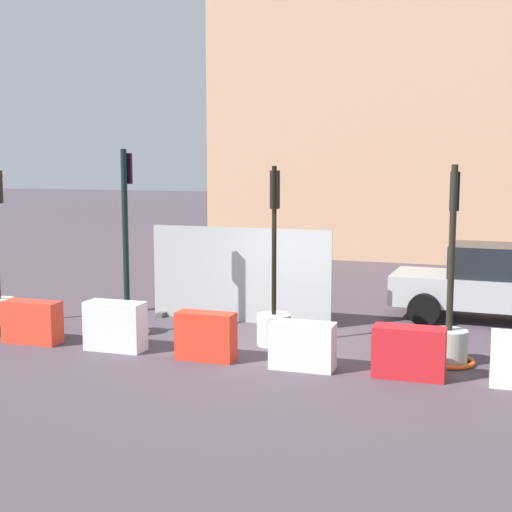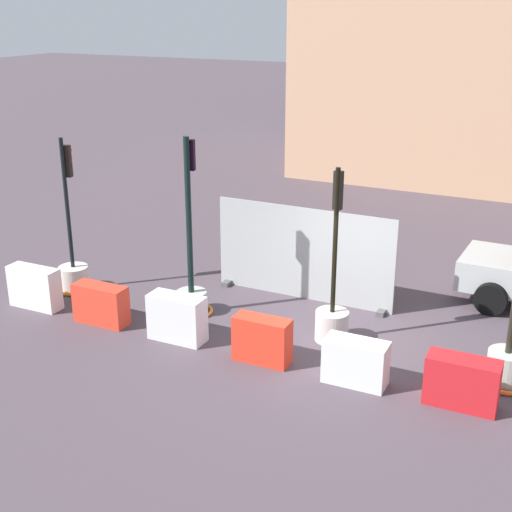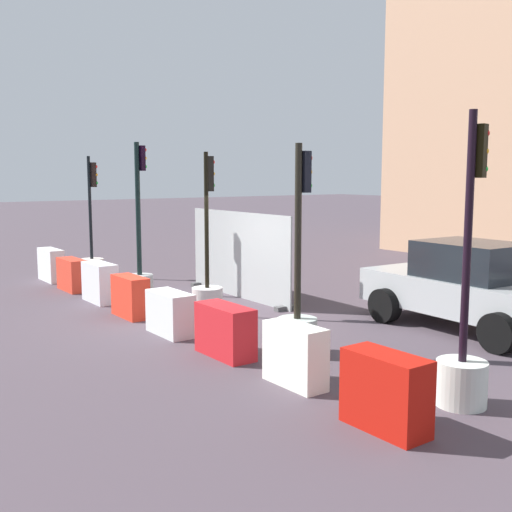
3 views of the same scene
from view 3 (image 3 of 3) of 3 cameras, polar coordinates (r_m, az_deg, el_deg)
name	(u,v)px [view 3 (image 3 of 3)]	position (r m, az deg, el deg)	size (l,w,h in m)	color
ground_plane	(197,317)	(12.90, -5.50, -5.62)	(120.00, 120.00, 0.00)	#493E47
traffic_light_0	(92,261)	(18.31, -14.86, -0.43)	(0.92, 0.92, 3.44)	silver
traffic_light_1	(140,269)	(15.53, -10.65, -1.19)	(0.89, 0.89, 3.70)	#AAABA8
traffic_light_2	(207,288)	(12.91, -4.49, -2.98)	(0.64, 0.64, 3.38)	beige
traffic_light_3	(298,321)	(10.21, 3.85, -5.99)	(0.93, 0.93, 3.42)	#AAB8AF
traffic_light_4	(463,355)	(8.33, 18.52, -8.65)	(0.64, 0.64, 3.70)	silver
construction_barrier_0	(51,265)	(18.03, -18.35, -0.79)	(1.16, 0.41, 0.89)	silver
construction_barrier_1	(72,275)	(16.39, -16.58, -1.66)	(1.13, 0.44, 0.81)	red
construction_barrier_2	(100,283)	(14.74, -14.18, -2.38)	(1.11, 0.48, 0.90)	silver
construction_barrier_3	(130,297)	(13.06, -11.50, -3.69)	(1.04, 0.42, 0.85)	red
construction_barrier_4	(170,313)	(11.52, -7.89, -5.24)	(1.08, 0.50, 0.79)	silver
construction_barrier_5	(225,331)	(10.07, -2.86, -6.90)	(1.16, 0.49, 0.83)	red
construction_barrier_6	(295,355)	(8.72, 3.61, -9.09)	(1.00, 0.41, 0.86)	white
construction_barrier_7	(386,392)	(7.40, 11.85, -12.17)	(1.05, 0.48, 0.90)	red
car_silver_hatchback	(469,287)	(12.34, 19.03, -2.73)	(4.24, 2.15, 1.68)	#A7ADAD
site_fence_panel	(238,257)	(14.79, -1.63, -0.05)	(4.05, 0.50, 2.05)	#A1A6A5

